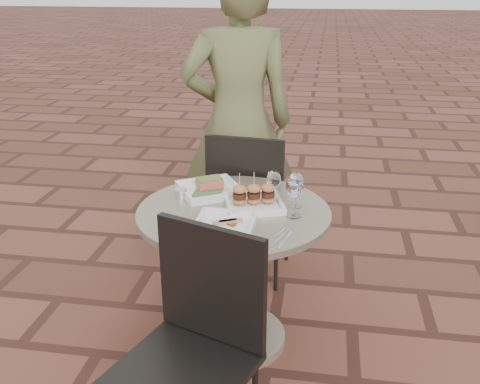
% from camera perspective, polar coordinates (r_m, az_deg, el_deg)
% --- Properties ---
extents(ground, '(60.00, 60.00, 0.00)m').
position_cam_1_polar(ground, '(2.66, 2.68, -18.62)').
color(ground, brown).
rests_on(ground, ground).
extents(cafe_table, '(0.90, 0.90, 0.73)m').
position_cam_1_polar(cafe_table, '(2.59, -0.66, -6.87)').
color(cafe_table, gray).
rests_on(cafe_table, ground).
extents(chair_far, '(0.48, 0.48, 0.93)m').
position_cam_1_polar(chair_far, '(3.11, 0.93, -0.39)').
color(chair_far, black).
rests_on(chair_far, ground).
extents(chair_near, '(0.57, 0.57, 0.93)m').
position_cam_1_polar(chair_near, '(1.98, -4.67, -14.78)').
color(chair_near, black).
rests_on(chair_near, ground).
extents(diner, '(0.77, 0.60, 1.85)m').
position_cam_1_polar(diner, '(3.20, -0.21, 7.35)').
color(diner, brown).
rests_on(diner, ground).
extents(plate_salmon, '(0.39, 0.39, 0.08)m').
position_cam_1_polar(plate_salmon, '(2.67, -3.24, 0.39)').
color(plate_salmon, white).
rests_on(plate_salmon, cafe_table).
extents(plate_sliders, '(0.32, 0.32, 0.17)m').
position_cam_1_polar(plate_sliders, '(2.50, 1.48, -0.73)').
color(plate_sliders, white).
rests_on(plate_sliders, cafe_table).
extents(plate_tuna, '(0.26, 0.26, 0.03)m').
position_cam_1_polar(plate_tuna, '(2.31, -1.63, -3.38)').
color(plate_tuna, white).
rests_on(plate_tuna, cafe_table).
extents(wine_glass_right, '(0.08, 0.08, 0.19)m').
position_cam_1_polar(wine_glass_right, '(2.37, 5.84, 0.42)').
color(wine_glass_right, white).
rests_on(wine_glass_right, cafe_table).
extents(wine_glass_mid, '(0.07, 0.07, 0.16)m').
position_cam_1_polar(wine_glass_mid, '(2.52, 3.61, 1.27)').
color(wine_glass_mid, white).
rests_on(wine_glass_mid, cafe_table).
extents(wine_glass_far, '(0.07, 0.07, 0.17)m').
position_cam_1_polar(wine_glass_far, '(2.48, 6.00, 1.00)').
color(wine_glass_far, white).
rests_on(wine_glass_far, cafe_table).
extents(steel_ramekin, '(0.07, 0.07, 0.04)m').
position_cam_1_polar(steel_ramekin, '(2.62, -6.33, -0.14)').
color(steel_ramekin, silver).
rests_on(steel_ramekin, cafe_table).
extents(cutlery_set, '(0.15, 0.23, 0.00)m').
position_cam_1_polar(cutlery_set, '(2.21, 4.18, -5.01)').
color(cutlery_set, silver).
rests_on(cutlery_set, cafe_table).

